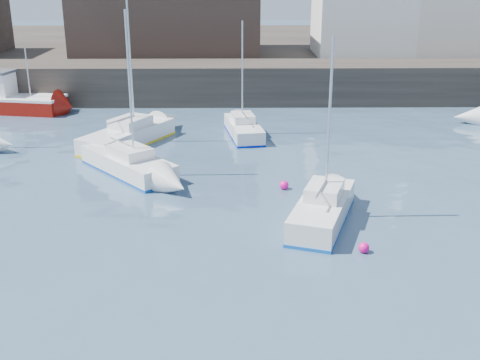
{
  "coord_description": "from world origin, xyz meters",
  "views": [
    {
      "loc": [
        -0.31,
        -12.39,
        10.22
      ],
      "look_at": [
        0.0,
        12.0,
        1.5
      ],
      "focal_mm": 45.0,
      "sensor_mm": 36.0,
      "label": 1
    }
  ],
  "objects_px": {
    "buoy_mid": "(363,252)",
    "buoy_far": "(284,189)",
    "fishing_boat": "(11,99)",
    "sailboat_h": "(128,135)",
    "sailboat_c": "(322,209)",
    "sailboat_b": "(128,163)",
    "sailboat_f": "(244,128)"
  },
  "relations": [
    {
      "from": "buoy_mid",
      "to": "buoy_far",
      "type": "distance_m",
      "value": 7.29
    },
    {
      "from": "fishing_boat",
      "to": "buoy_mid",
      "type": "bearing_deg",
      "value": -47.84
    },
    {
      "from": "fishing_boat",
      "to": "sailboat_h",
      "type": "bearing_deg",
      "value": -41.25
    },
    {
      "from": "sailboat_h",
      "to": "buoy_mid",
      "type": "bearing_deg",
      "value": -52.6
    },
    {
      "from": "sailboat_c",
      "to": "buoy_far",
      "type": "xyz_separation_m",
      "value": [
        -1.28,
        3.98,
        -0.58
      ]
    },
    {
      "from": "sailboat_b",
      "to": "sailboat_f",
      "type": "distance_m",
      "value": 9.45
    },
    {
      "from": "sailboat_b",
      "to": "sailboat_f",
      "type": "height_order",
      "value": "sailboat_b"
    },
    {
      "from": "fishing_boat",
      "to": "sailboat_b",
      "type": "xyz_separation_m",
      "value": [
        10.95,
        -14.15,
        -0.39
      ]
    },
    {
      "from": "sailboat_c",
      "to": "buoy_mid",
      "type": "relative_size",
      "value": 18.27
    },
    {
      "from": "sailboat_b",
      "to": "buoy_mid",
      "type": "relative_size",
      "value": 19.78
    },
    {
      "from": "sailboat_b",
      "to": "buoy_mid",
      "type": "xyz_separation_m",
      "value": [
        10.36,
        -9.38,
        -0.54
      ]
    },
    {
      "from": "sailboat_b",
      "to": "buoy_far",
      "type": "distance_m",
      "value": 8.32
    },
    {
      "from": "sailboat_c",
      "to": "fishing_boat",
      "type": "bearing_deg",
      "value": 134.28
    },
    {
      "from": "sailboat_f",
      "to": "buoy_far",
      "type": "bearing_deg",
      "value": -79.61
    },
    {
      "from": "sailboat_b",
      "to": "sailboat_f",
      "type": "relative_size",
      "value": 1.17
    },
    {
      "from": "fishing_boat",
      "to": "buoy_far",
      "type": "relative_size",
      "value": 17.4
    },
    {
      "from": "sailboat_h",
      "to": "sailboat_b",
      "type": "bearing_deg",
      "value": -80.64
    },
    {
      "from": "fishing_boat",
      "to": "sailboat_h",
      "type": "distance_m",
      "value": 13.4
    },
    {
      "from": "sailboat_b",
      "to": "buoy_mid",
      "type": "bearing_deg",
      "value": -42.15
    },
    {
      "from": "sailboat_h",
      "to": "fishing_boat",
      "type": "bearing_deg",
      "value": 138.75
    },
    {
      "from": "sailboat_f",
      "to": "buoy_mid",
      "type": "relative_size",
      "value": 16.91
    },
    {
      "from": "sailboat_b",
      "to": "sailboat_f",
      "type": "bearing_deg",
      "value": 49.55
    },
    {
      "from": "sailboat_f",
      "to": "buoy_far",
      "type": "xyz_separation_m",
      "value": [
        1.78,
        -9.71,
        -0.5
      ]
    },
    {
      "from": "fishing_boat",
      "to": "sailboat_b",
      "type": "bearing_deg",
      "value": -52.28
    },
    {
      "from": "sailboat_b",
      "to": "sailboat_h",
      "type": "distance_m",
      "value": 5.39
    },
    {
      "from": "buoy_far",
      "to": "buoy_mid",
      "type": "bearing_deg",
      "value": -70.32
    },
    {
      "from": "sailboat_h",
      "to": "sailboat_f",
      "type": "bearing_deg",
      "value": 14.91
    },
    {
      "from": "sailboat_c",
      "to": "buoy_far",
      "type": "bearing_deg",
      "value": 107.87
    },
    {
      "from": "buoy_mid",
      "to": "sailboat_h",
      "type": "bearing_deg",
      "value": 127.4
    },
    {
      "from": "buoy_far",
      "to": "sailboat_h",
      "type": "bearing_deg",
      "value": 138.25
    },
    {
      "from": "sailboat_f",
      "to": "buoy_mid",
      "type": "bearing_deg",
      "value": -75.67
    },
    {
      "from": "fishing_boat",
      "to": "sailboat_b",
      "type": "distance_m",
      "value": 17.9
    }
  ]
}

